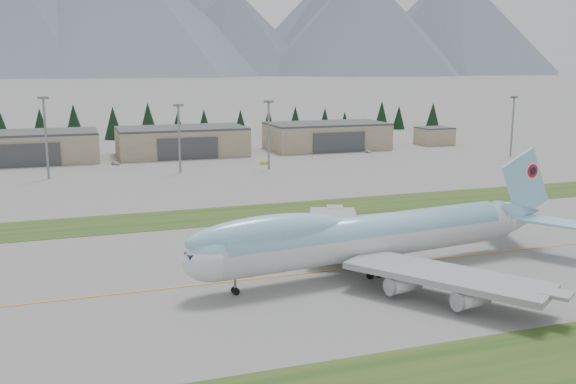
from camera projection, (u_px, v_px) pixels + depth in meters
name	position (u px, v px, depth m)	size (l,w,h in m)	color
ground	(415.00, 261.00, 112.43)	(7000.00, 7000.00, 0.00)	slate
grass_strip_near	(575.00, 350.00, 77.17)	(400.00, 14.00, 0.08)	#244418
grass_strip_far	(319.00, 208.00, 154.17)	(400.00, 18.00, 0.08)	#244418
taxiway_line_main	(415.00, 261.00, 112.43)	(400.00, 0.40, 0.02)	orange
boeing_747_freighter	(370.00, 236.00, 105.12)	(72.50, 61.98, 19.04)	silver
hangar_left	(28.00, 147.00, 228.08)	(48.00, 26.60, 10.80)	gray
hangar_center	(182.00, 141.00, 245.65)	(48.00, 26.60, 10.80)	gray
hangar_right	(327.00, 136.00, 264.83)	(48.00, 26.60, 10.80)	gray
control_shed	(434.00, 136.00, 279.35)	(14.00, 12.00, 7.60)	gray
floodlight_masts	(161.00, 124.00, 200.14)	(208.73, 7.43, 24.80)	gray
service_vehicle_a	(115.00, 165.00, 222.17)	(1.46, 3.61, 1.23)	silver
service_vehicle_b	(265.00, 164.00, 224.04)	(1.36, 3.88, 1.28)	yellow
service_vehicle_c	(368.00, 153.00, 252.97)	(1.43, 3.52, 1.02)	silver
conifer_belt	(183.00, 122.00, 307.38)	(267.25, 15.08, 16.97)	black
mountain_ridge_front	(10.00, 8.00, 2044.37)	(4262.19, 1246.29, 490.22)	#47505F
mountain_ridge_rear	(121.00, 12.00, 2814.87)	(4523.75, 1079.69, 539.85)	#47505F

